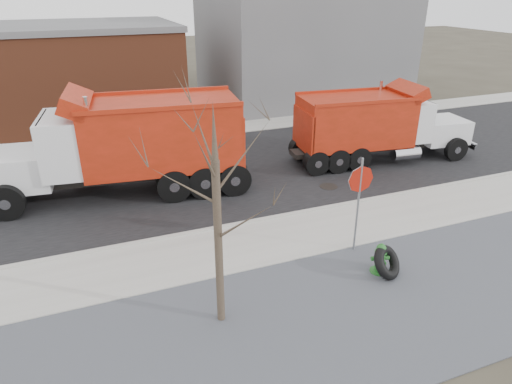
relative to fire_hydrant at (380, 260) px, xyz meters
name	(u,v)px	position (x,y,z in m)	size (l,w,h in m)	color
ground	(295,241)	(-1.38, 2.35, -0.41)	(120.00, 120.00, 0.00)	#383328
gravel_verge	(359,309)	(-1.38, -1.15, -0.40)	(60.00, 5.00, 0.03)	slate
sidewalk	(292,236)	(-1.38, 2.60, -0.38)	(60.00, 2.50, 0.06)	#9E9B93
curb	(275,217)	(-1.38, 3.90, -0.36)	(60.00, 0.15, 0.11)	#9E9B93
road	(230,170)	(-1.38, 8.65, -0.40)	(60.00, 9.40, 0.02)	black
far_sidewalk	(196,132)	(-1.38, 14.35, -0.38)	(60.00, 2.00, 0.06)	#9E9B93
building_grey	(300,36)	(7.62, 20.35, 3.59)	(12.00, 10.00, 8.00)	slate
bare_tree	(216,192)	(-4.58, -0.25, 2.88)	(3.20, 3.20, 5.20)	#382D23
fire_hydrant	(380,260)	(0.00, 0.00, 0.00)	(0.51, 0.50, 0.90)	#2B722D
truck_tire	(387,262)	(0.08, -0.19, 0.01)	(1.20, 1.12, 0.94)	black
stop_sign	(360,190)	(0.00, 1.25, 1.55)	(0.79, 0.06, 2.90)	gray
dump_truck_red_a	(376,124)	(4.90, 7.42, 1.27)	(8.27, 3.07, 3.31)	black
dump_truck_red_b	(127,142)	(-5.53, 7.80, 1.58)	(9.49, 3.71, 3.92)	black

